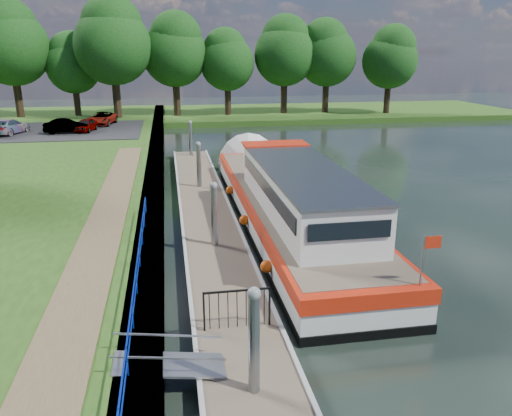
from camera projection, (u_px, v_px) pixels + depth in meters
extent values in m
plane|color=black|center=(250.00, 391.00, 11.77)|extent=(160.00, 160.00, 0.00)
cube|color=#473D2D|center=(153.00, 201.00, 25.33)|extent=(1.10, 90.00, 0.78)
cube|color=#264A15|center=(277.00, 113.00, 62.54)|extent=(60.00, 18.00, 0.60)
cube|color=brown|center=(97.00, 247.00, 18.32)|extent=(1.60, 40.00, 0.05)
cube|color=black|center=(63.00, 131.00, 45.41)|extent=(14.00, 12.00, 0.06)
cube|color=#0C2DBF|center=(134.00, 287.00, 13.69)|extent=(0.04, 18.00, 0.04)
cube|color=#0C2DBF|center=(135.00, 299.00, 13.80)|extent=(0.03, 18.00, 0.03)
cylinder|color=#0C2DBF|center=(127.00, 362.00, 10.98)|extent=(0.04, 0.04, 0.72)
cylinder|color=#0C2DBF|center=(133.00, 316.00, 12.86)|extent=(0.04, 0.04, 0.72)
cylinder|color=#0C2DBF|center=(137.00, 283.00, 14.74)|extent=(0.04, 0.04, 0.72)
cylinder|color=#0C2DBF|center=(140.00, 256.00, 16.61)|extent=(0.04, 0.04, 0.72)
cylinder|color=#0C2DBF|center=(142.00, 236.00, 18.49)|extent=(0.04, 0.04, 0.72)
cylinder|color=#0C2DBF|center=(144.00, 219.00, 20.37)|extent=(0.04, 0.04, 0.72)
cylinder|color=#0C2DBF|center=(146.00, 205.00, 22.25)|extent=(0.04, 0.04, 0.72)
cube|color=brown|center=(206.00, 213.00, 23.90)|extent=(2.50, 30.00, 0.24)
cube|color=#9EA0A3|center=(244.00, 364.00, 12.70)|extent=(2.30, 5.00, 0.30)
cube|color=#9EA0A3|center=(214.00, 248.00, 20.22)|extent=(2.30, 5.00, 0.30)
cube|color=#9EA0A3|center=(200.00, 195.00, 27.73)|extent=(2.30, 5.00, 0.30)
cube|color=#9EA0A3|center=(193.00, 164.00, 35.25)|extent=(2.30, 5.00, 0.30)
cube|color=#9EA0A3|center=(231.00, 208.00, 24.06)|extent=(0.12, 30.00, 0.06)
cube|color=#9EA0A3|center=(181.00, 211.00, 23.66)|extent=(0.12, 30.00, 0.06)
cylinder|color=gray|center=(254.00, 363.00, 10.97)|extent=(0.26, 0.26, 3.40)
sphere|color=gray|center=(254.00, 294.00, 10.47)|extent=(0.30, 0.30, 0.30)
cylinder|color=gray|center=(215.00, 228.00, 19.43)|extent=(0.26, 0.26, 3.40)
sphere|color=gray|center=(214.00, 186.00, 18.92)|extent=(0.30, 0.30, 0.30)
cylinder|color=gray|center=(199.00, 174.00, 27.89)|extent=(0.26, 0.26, 3.40)
sphere|color=gray|center=(198.00, 144.00, 27.38)|extent=(0.30, 0.30, 0.30)
cylinder|color=gray|center=(191.00, 146.00, 36.34)|extent=(0.26, 0.26, 3.40)
sphere|color=gray|center=(190.00, 122.00, 35.83)|extent=(0.30, 0.30, 0.30)
cube|color=#A5A8AD|center=(170.00, 365.00, 11.76)|extent=(2.58, 1.00, 0.43)
cube|color=#A5A8AD|center=(169.00, 358.00, 11.16)|extent=(2.58, 0.04, 0.41)
cube|color=#A5A8AD|center=(168.00, 335.00, 12.06)|extent=(2.58, 0.04, 0.41)
cube|color=black|center=(204.00, 312.00, 13.40)|extent=(0.05, 0.05, 1.15)
cube|color=black|center=(270.00, 306.00, 13.70)|extent=(0.05, 0.05, 1.15)
cube|color=black|center=(237.00, 291.00, 13.39)|extent=(1.85, 0.05, 0.05)
cube|color=black|center=(210.00, 311.00, 13.42)|extent=(0.02, 0.02, 1.10)
cube|color=black|center=(219.00, 310.00, 13.46)|extent=(0.02, 0.02, 1.10)
cube|color=black|center=(228.00, 310.00, 13.51)|extent=(0.02, 0.02, 1.10)
cube|color=black|center=(237.00, 309.00, 13.55)|extent=(0.02, 0.02, 1.10)
cube|color=black|center=(246.00, 308.00, 13.59)|extent=(0.02, 0.02, 1.10)
cube|color=black|center=(255.00, 307.00, 13.63)|extent=(0.02, 0.02, 1.10)
cube|color=black|center=(264.00, 306.00, 13.67)|extent=(0.02, 0.02, 1.10)
cube|color=black|center=(286.00, 223.00, 23.19)|extent=(4.00, 20.00, 0.55)
cube|color=silver|center=(286.00, 211.00, 23.01)|extent=(3.96, 19.90, 0.65)
cube|color=red|center=(287.00, 200.00, 22.85)|extent=(4.04, 20.00, 0.48)
cube|color=brown|center=(287.00, 195.00, 22.77)|extent=(3.68, 19.20, 0.04)
cone|color=silver|center=(250.00, 165.00, 32.81)|extent=(4.00, 1.50, 4.00)
cube|color=silver|center=(301.00, 190.00, 20.16)|extent=(3.00, 11.00, 1.75)
cube|color=gray|center=(302.00, 168.00, 19.89)|extent=(3.10, 11.20, 0.10)
cube|color=black|center=(265.00, 186.00, 19.84)|extent=(0.04, 10.00, 0.55)
cube|color=black|center=(338.00, 183.00, 20.34)|extent=(0.04, 10.00, 0.55)
cube|color=black|center=(273.00, 157.00, 25.30)|extent=(2.60, 0.04, 0.55)
cube|color=black|center=(350.00, 231.00, 14.87)|extent=(2.60, 0.04, 0.55)
cube|color=red|center=(275.00, 144.00, 24.75)|extent=(3.20, 1.60, 0.06)
cylinder|color=gray|center=(422.00, 261.00, 13.69)|extent=(0.05, 0.05, 1.50)
cube|color=red|center=(433.00, 242.00, 13.57)|extent=(0.50, 0.02, 0.35)
sphere|color=#DA4F0C|center=(267.00, 266.00, 17.02)|extent=(0.44, 0.44, 0.44)
sphere|color=#DA4F0C|center=(244.00, 220.00, 21.71)|extent=(0.44, 0.44, 0.44)
sphere|color=#DA4F0C|center=(230.00, 190.00, 26.41)|extent=(0.44, 0.44, 0.44)
imported|color=#594C47|center=(293.00, 218.00, 16.76)|extent=(0.56, 0.71, 1.72)
cylinder|color=#332316|center=(19.00, 99.00, 54.43)|extent=(0.83, 0.83, 4.21)
sphere|color=#113811|center=(11.00, 48.00, 52.82)|extent=(7.95, 7.95, 7.95)
sphere|color=#113811|center=(7.00, 28.00, 52.29)|extent=(6.31, 6.31, 6.31)
cylinder|color=#332316|center=(77.00, 103.00, 56.08)|extent=(0.70, 0.70, 3.10)
sphere|color=#113811|center=(73.00, 67.00, 54.89)|extent=(5.85, 5.85, 5.85)
sphere|color=#113811|center=(70.00, 53.00, 54.58)|extent=(4.65, 4.65, 4.65)
cylinder|color=#332316|center=(117.00, 99.00, 54.31)|extent=(0.84, 0.84, 4.29)
sphere|color=#113811|center=(113.00, 46.00, 52.67)|extent=(8.10, 8.10, 8.10)
sphere|color=#113811|center=(112.00, 26.00, 52.21)|extent=(6.44, 6.44, 6.44)
cylinder|color=#332316|center=(177.00, 99.00, 57.33)|extent=(0.79, 0.79, 3.83)
sphere|color=#113811|center=(175.00, 54.00, 55.86)|extent=(7.24, 7.24, 7.24)
sphere|color=#113811|center=(176.00, 37.00, 55.14)|extent=(5.75, 5.75, 5.75)
cylinder|color=#332316|center=(228.00, 101.00, 58.15)|extent=(0.72, 0.72, 3.26)
sphere|color=#113811|center=(227.00, 63.00, 56.90)|extent=(6.16, 6.16, 6.16)
sphere|color=#113811|center=(225.00, 49.00, 56.64)|extent=(4.89, 4.89, 4.89)
cylinder|color=#332316|center=(284.00, 97.00, 59.47)|extent=(0.78, 0.78, 3.77)
sphere|color=#113811|center=(285.00, 55.00, 58.02)|extent=(7.13, 7.13, 7.13)
sphere|color=#113811|center=(285.00, 39.00, 57.74)|extent=(5.66, 5.66, 5.66)
cylinder|color=#332316|center=(325.00, 97.00, 60.36)|extent=(0.77, 0.77, 3.65)
sphere|color=#113811|center=(327.00, 57.00, 58.96)|extent=(6.89, 6.89, 6.89)
sphere|color=#113811|center=(325.00, 42.00, 58.40)|extent=(5.47, 5.47, 5.47)
cylinder|color=#332316|center=(387.00, 99.00, 59.81)|extent=(0.74, 0.74, 3.41)
sphere|color=#113811|center=(390.00, 61.00, 58.51)|extent=(6.43, 6.43, 6.43)
sphere|color=#113811|center=(394.00, 46.00, 57.86)|extent=(5.11, 5.11, 5.11)
imported|color=#999999|center=(86.00, 125.00, 44.61)|extent=(1.95, 3.54, 1.14)
imported|color=#999999|center=(66.00, 126.00, 43.55)|extent=(3.90, 1.70, 1.25)
imported|color=#999999|center=(9.00, 126.00, 43.18)|extent=(2.91, 4.78, 1.29)
imported|color=#999999|center=(102.00, 119.00, 48.60)|extent=(2.75, 4.66, 1.22)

